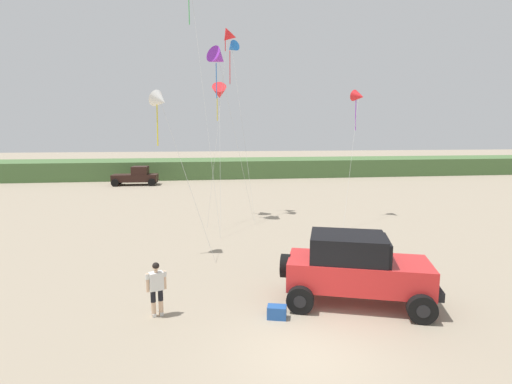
% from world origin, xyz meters
% --- Properties ---
extents(ground_plane, '(220.00, 220.00, 0.00)m').
position_xyz_m(ground_plane, '(0.00, 0.00, 0.00)').
color(ground_plane, gray).
extents(dune_ridge, '(90.00, 7.76, 2.14)m').
position_xyz_m(dune_ridge, '(3.66, 40.76, 1.07)').
color(dune_ridge, '#4C703D').
rests_on(dune_ridge, ground_plane).
extents(jeep, '(5.01, 3.63, 2.26)m').
position_xyz_m(jeep, '(2.24, 2.60, 1.20)').
color(jeep, red).
rests_on(jeep, ground_plane).
extents(person_watching, '(0.60, 0.40, 1.67)m').
position_xyz_m(person_watching, '(-3.97, 2.61, 0.94)').
color(person_watching, '#DBB28E').
rests_on(person_watching, ground_plane).
extents(cooler_box, '(0.64, 0.50, 0.38)m').
position_xyz_m(cooler_box, '(-0.45, 1.93, 0.19)').
color(cooler_box, '#23519E').
rests_on(cooler_box, ground_plane).
extents(distant_pickup, '(4.66, 2.50, 1.98)m').
position_xyz_m(distant_pickup, '(-9.29, 33.48, 0.94)').
color(distant_pickup, black).
rests_on(distant_pickup, ground_plane).
extents(kite_red_delta, '(2.67, 4.28, 8.20)m').
position_xyz_m(kite_red_delta, '(7.48, 15.40, 7.74)').
color(kite_red_delta, red).
rests_on(kite_red_delta, ground_plane).
extents(kite_black_sled, '(2.72, 2.20, 10.73)m').
position_xyz_m(kite_black_sled, '(-1.35, 15.83, 9.95)').
color(kite_black_sled, purple).
rests_on(kite_black_sled, ground_plane).
extents(kite_orange_streamer, '(1.45, 4.86, 11.46)m').
position_xyz_m(kite_orange_streamer, '(-0.36, 17.84, 10.96)').
color(kite_orange_streamer, blue).
rests_on(kite_orange_streamer, ground_plane).
extents(kite_yellow_diamond, '(2.78, 2.11, 7.34)m').
position_xyz_m(kite_yellow_diamond, '(-4.24, 8.74, 6.81)').
color(kite_yellow_diamond, white).
rests_on(kite_yellow_diamond, ground_plane).
extents(kite_green_box, '(2.14, 4.31, 12.07)m').
position_xyz_m(kite_green_box, '(-0.71, 17.01, 11.46)').
color(kite_green_box, red).
rests_on(kite_green_box, ground_plane).
extents(kite_pink_ribbon, '(1.16, 5.49, 8.73)m').
position_xyz_m(kite_pink_ribbon, '(-1.27, 17.18, 8.03)').
color(kite_pink_ribbon, red).
rests_on(kite_pink_ribbon, ground_plane).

